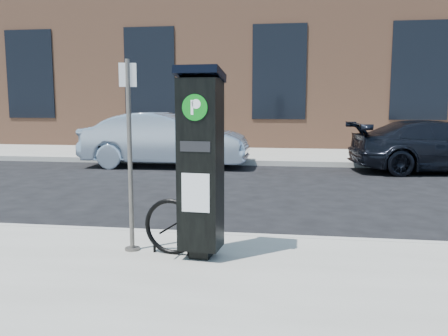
% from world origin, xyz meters
% --- Properties ---
extents(ground, '(120.00, 120.00, 0.00)m').
position_xyz_m(ground, '(0.00, 0.00, 0.00)').
color(ground, black).
rests_on(ground, ground).
extents(sidewalk_far, '(60.00, 12.00, 0.15)m').
position_xyz_m(sidewalk_far, '(0.00, 14.00, 0.07)').
color(sidewalk_far, gray).
rests_on(sidewalk_far, ground).
extents(curb_near, '(60.00, 0.12, 0.16)m').
position_xyz_m(curb_near, '(0.00, -0.02, 0.07)').
color(curb_near, '#9E9B93').
rests_on(curb_near, ground).
extents(curb_far, '(60.00, 0.12, 0.16)m').
position_xyz_m(curb_far, '(0.00, 8.02, 0.07)').
color(curb_far, '#9E9B93').
rests_on(curb_far, ground).
extents(building, '(28.00, 10.05, 8.25)m').
position_xyz_m(building, '(-0.00, 17.00, 4.15)').
color(building, '#8E5B40').
rests_on(building, ground).
extents(parking_kiosk, '(0.52, 0.47, 2.12)m').
position_xyz_m(parking_kiosk, '(-0.38, -1.01, 1.24)').
color(parking_kiosk, black).
rests_on(parking_kiosk, sidewalk_near).
extents(sign_pole, '(0.19, 0.18, 2.21)m').
position_xyz_m(sign_pole, '(-1.23, -0.87, 1.25)').
color(sign_pole, '#5D5952').
rests_on(sign_pole, sidewalk_near).
extents(bike_rack, '(0.65, 0.16, 0.65)m').
position_xyz_m(bike_rack, '(-0.74, -0.95, 0.47)').
color(bike_rack, black).
rests_on(bike_rack, sidewalk_near).
extents(car_silver, '(4.85, 1.77, 1.59)m').
position_xyz_m(car_silver, '(-3.11, 7.36, 0.79)').
color(car_silver, '#9AAEC4').
rests_on(car_silver, ground).
extents(car_dark, '(5.04, 2.59, 1.40)m').
position_xyz_m(car_dark, '(4.54, 7.39, 0.70)').
color(car_dark, black).
rests_on(car_dark, ground).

